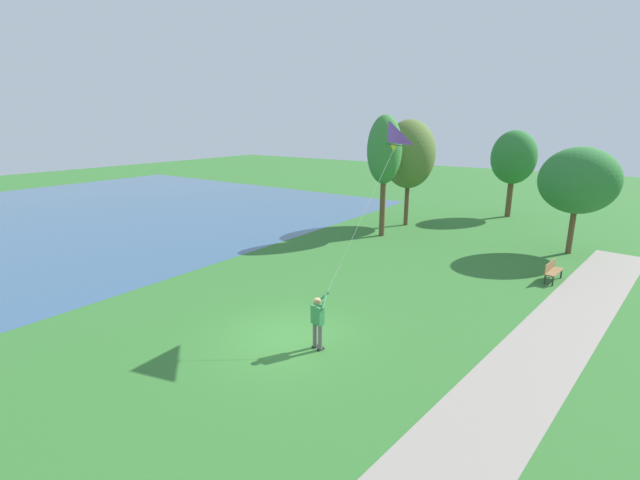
% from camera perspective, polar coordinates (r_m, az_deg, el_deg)
% --- Properties ---
extents(ground_plane, '(120.00, 120.00, 0.00)m').
position_cam_1_polar(ground_plane, '(15.26, -4.19, -12.24)').
color(ground_plane, '#33702D').
extents(lake_water, '(36.00, 44.00, 0.01)m').
position_cam_1_polar(lake_water, '(38.31, -31.34, 2.28)').
color(lake_water, '#385B7F').
rests_on(lake_water, ground).
extents(walkway_path, '(5.73, 32.08, 0.02)m').
position_cam_1_polar(walkway_path, '(14.30, 24.38, -15.61)').
color(walkway_path, gray).
rests_on(walkway_path, ground).
extents(person_kite_flyer, '(0.52, 0.62, 1.83)m').
position_cam_1_polar(person_kite_flyer, '(14.06, -0.25, -9.92)').
color(person_kite_flyer, '#232328').
rests_on(person_kite_flyer, ground).
extents(flying_kite, '(1.49, 3.64, 5.22)m').
position_cam_1_polar(flying_kite, '(15.32, 8.76, 12.97)').
color(flying_kite, purple).
extents(park_bench_near_walkway, '(0.59, 1.54, 0.88)m').
position_cam_1_polar(park_bench_near_walkway, '(22.58, 27.54, -3.41)').
color(park_bench_near_walkway, olive).
rests_on(park_bench_near_walkway, ground).
extents(tree_treeline_left, '(3.45, 3.79, 7.10)m').
position_cam_1_polar(tree_treeline_left, '(30.83, 11.30, 10.68)').
color(tree_treeline_left, brown).
rests_on(tree_treeline_left, ground).
extents(tree_lakeside_near, '(3.94, 3.80, 5.70)m').
position_cam_1_polar(tree_lakeside_near, '(27.12, 30.13, 6.56)').
color(tree_lakeside_near, brown).
rests_on(tree_lakeside_near, ground).
extents(tree_lakeside_far, '(3.20, 3.21, 6.35)m').
position_cam_1_polar(tree_lakeside_far, '(36.00, 23.50, 9.62)').
color(tree_lakeside_far, brown).
rests_on(tree_lakeside_far, ground).
extents(tree_behind_path, '(2.04, 2.25, 7.35)m').
position_cam_1_polar(tree_behind_path, '(27.54, 8.24, 11.18)').
color(tree_behind_path, brown).
rests_on(tree_behind_path, ground).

